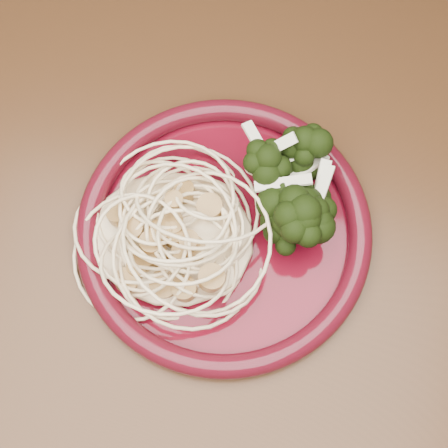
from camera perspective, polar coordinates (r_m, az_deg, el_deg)
dining_table at (r=0.59m, az=0.81°, el=-9.18°), size 1.20×0.80×0.75m
dinner_plate at (r=0.50m, az=0.00°, el=-0.46°), size 0.31×0.31×0.02m
spaghetti_pile at (r=0.49m, az=-4.84°, el=-0.81°), size 0.16×0.16×0.03m
scallop_cluster at (r=0.46m, az=-5.15°, el=0.57°), size 0.14×0.14×0.03m
broccoli_pile at (r=0.49m, az=5.95°, el=1.43°), size 0.14×0.17×0.05m
onion_garnish at (r=0.46m, az=6.32°, el=2.92°), size 0.09×0.11×0.05m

